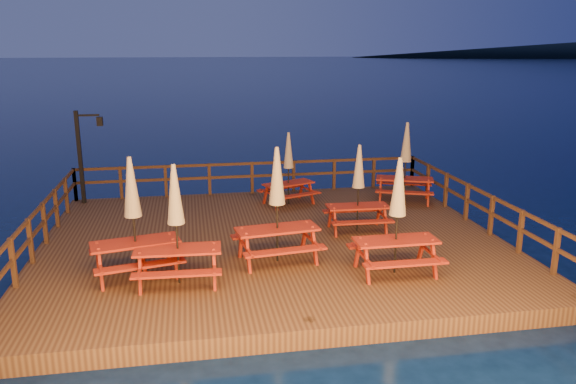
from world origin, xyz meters
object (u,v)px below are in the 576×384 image
picnic_table_1 (289,167)px  lamp_post (84,148)px  picnic_table_2 (397,214)px  picnic_table_0 (358,187)px

picnic_table_1 → lamp_post: bearing=147.8°
picnic_table_1 → picnic_table_2: 6.17m
picnic_table_0 → lamp_post: bearing=152.9°
picnic_table_2 → picnic_table_1: bearing=102.6°
picnic_table_1 → picnic_table_2: bearing=-98.1°
picnic_table_0 → picnic_table_1: (-1.40, 3.00, -0.04)m
picnic_table_1 → picnic_table_2: picnic_table_2 is taller
picnic_table_1 → picnic_table_2: (1.37, -6.01, 0.17)m
picnic_table_0 → picnic_table_1: bearing=116.6°
picnic_table_2 → picnic_table_0: bearing=89.2°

